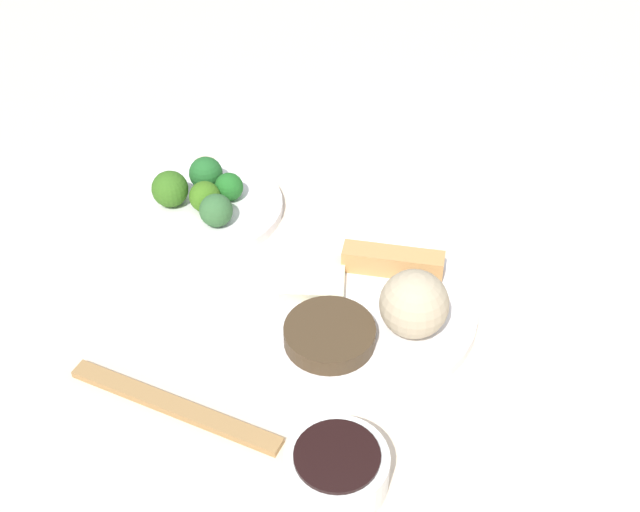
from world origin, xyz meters
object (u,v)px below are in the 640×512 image
object	(u,v)px
broccoli_plate	(207,207)
chopsticks_pair	(174,406)
soy_sauce_bowl	(337,470)
main_plate	(362,309)

from	to	relation	value
broccoli_plate	chopsticks_pair	xyz separation A→B (m)	(0.32, 0.00, -0.00)
chopsticks_pair	soy_sauce_bowl	bearing A→B (deg)	63.20
main_plate	broccoli_plate	bearing A→B (deg)	-133.17
broccoli_plate	chopsticks_pair	size ratio (longest dim) A/B	0.81
main_plate	broccoli_plate	distance (m)	0.27
soy_sauce_bowl	chopsticks_pair	size ratio (longest dim) A/B	0.41
soy_sauce_bowl	chopsticks_pair	world-z (taller)	soy_sauce_bowl
broccoli_plate	soy_sauce_bowl	distance (m)	0.44
broccoli_plate	chopsticks_pair	distance (m)	0.32
broccoli_plate	chopsticks_pair	bearing A→B (deg)	0.58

